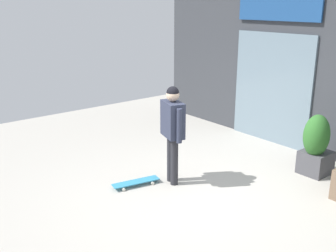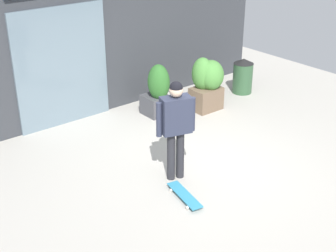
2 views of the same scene
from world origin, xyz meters
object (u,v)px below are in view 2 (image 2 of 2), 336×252
(planter_box_left, at_px, (207,82))
(trash_bin, at_px, (243,76))
(planter_box_right, at_px, (158,89))
(skateboarder, at_px, (176,121))
(skateboard, at_px, (185,195))

(planter_box_left, relative_size, trash_bin, 1.40)
(planter_box_right, relative_size, trash_bin, 1.36)
(skateboarder, height_order, skateboard, skateboarder)
(trash_bin, bearing_deg, skateboard, -147.43)
(skateboard, distance_m, planter_box_right, 3.25)
(trash_bin, bearing_deg, planter_box_right, 174.56)
(skateboard, distance_m, trash_bin, 4.73)
(skateboard, distance_m, planter_box_left, 3.58)
(skateboarder, relative_size, planter_box_left, 1.45)
(skateboarder, relative_size, skateboard, 2.01)
(planter_box_left, height_order, planter_box_right, planter_box_left)
(skateboard, bearing_deg, trash_bin, 134.05)
(planter_box_left, distance_m, trash_bin, 1.37)
(skateboarder, relative_size, trash_bin, 2.03)
(skateboarder, bearing_deg, planter_box_right, 165.98)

